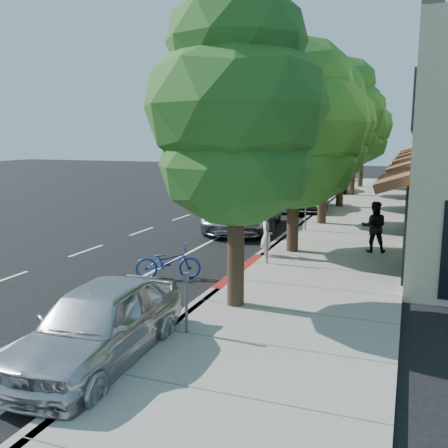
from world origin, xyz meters
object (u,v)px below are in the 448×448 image
at_px(cyclist, 267,236).
at_px(dark_sedan, 310,196).
at_px(street_tree_5, 363,127).
at_px(silver_suv, 244,211).
at_px(street_tree_1, 295,126).
at_px(pedestrian, 374,227).
at_px(near_car_a, 98,324).
at_px(street_tree_0, 236,112).
at_px(street_tree_3, 343,114).
at_px(dark_suv_far, 334,182).
at_px(white_pickup, 282,196).
at_px(street_tree_2, 325,125).
at_px(street_tree_4, 354,125).
at_px(bicycle, 168,262).

height_order(cyclist, dark_sedan, dark_sedan).
distance_m(street_tree_5, silver_suv, 20.62).
relative_size(street_tree_1, pedestrian, 4.18).
distance_m(silver_suv, near_car_a, 13.61).
relative_size(street_tree_0, silver_suv, 1.21).
relative_size(street_tree_1, dark_sedan, 1.49).
distance_m(street_tree_3, dark_suv_far, 9.26).
bearing_deg(white_pickup, street_tree_3, 16.60).
bearing_deg(dark_sedan, silver_suv, -110.18).
height_order(street_tree_2, dark_sedan, street_tree_2).
xyz_separation_m(street_tree_0, street_tree_4, (0.00, 24.00, 0.21)).
bearing_deg(street_tree_1, dark_sedan, 97.59).
bearing_deg(white_pickup, street_tree_4, 64.84).
height_order(street_tree_2, bicycle, street_tree_2).
relative_size(street_tree_3, dark_sedan, 1.70).
bearing_deg(street_tree_0, white_pickup, 100.33).
xyz_separation_m(street_tree_5, dark_sedan, (-1.40, -13.50, -3.99)).
distance_m(street_tree_1, dark_suv_far, 20.34).
bearing_deg(dark_suv_far, dark_sedan, -97.21).
height_order(street_tree_0, street_tree_4, street_tree_4).
distance_m(street_tree_4, dark_sedan, 8.62).
xyz_separation_m(bicycle, silver_suv, (-0.40, 8.17, 0.35)).
relative_size(street_tree_1, street_tree_4, 0.95).
relative_size(street_tree_2, cyclist, 4.62).
bearing_deg(street_tree_2, silver_suv, -147.17).
height_order(street_tree_0, near_car_a, street_tree_0).
bearing_deg(street_tree_4, bicycle, -96.94).
bearing_deg(white_pickup, pedestrian, -61.86).
xyz_separation_m(dark_suv_far, pedestrian, (4.13, -19.16, 0.23)).
bearing_deg(street_tree_4, pedestrian, -81.24).
distance_m(silver_suv, pedestrian, 6.58).
height_order(street_tree_5, near_car_a, street_tree_5).
relative_size(street_tree_1, dark_suv_far, 1.58).
distance_m(cyclist, white_pickup, 12.25).
height_order(street_tree_4, cyclist, street_tree_4).
distance_m(street_tree_2, street_tree_4, 12.00).
bearing_deg(street_tree_3, street_tree_5, 90.00).
relative_size(street_tree_0, street_tree_3, 0.88).
height_order(dark_suv_far, near_car_a, dark_suv_far).
bearing_deg(near_car_a, silver_suv, 94.34).
distance_m(street_tree_1, street_tree_5, 24.00).
bearing_deg(street_tree_3, street_tree_0, -90.00).
distance_m(street_tree_2, dark_suv_far, 14.54).
relative_size(bicycle, pedestrian, 1.07).
relative_size(silver_suv, pedestrian, 3.46).
bearing_deg(street_tree_0, pedestrian, 68.71).
bearing_deg(white_pickup, street_tree_0, -80.94).
xyz_separation_m(cyclist, pedestrian, (3.30, 1.80, 0.22)).
bearing_deg(street_tree_4, silver_suv, -102.49).
bearing_deg(street_tree_0, street_tree_1, 90.00).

